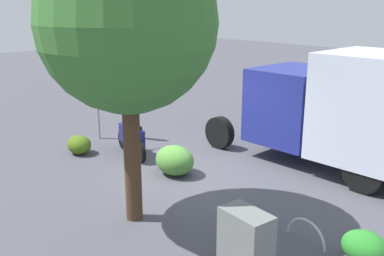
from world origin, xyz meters
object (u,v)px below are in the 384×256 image
box_truck_near (365,109)px  bike_rack_hoop (305,242)px  utility_cabinet (246,244)px  motorcycle (131,137)px  street_tree (127,24)px  stop_sign (95,73)px

box_truck_near → bike_rack_hoop: box_truck_near is taller
utility_cabinet → motorcycle: bearing=-17.2°
box_truck_near → street_tree: 5.93m
stop_sign → street_tree: street_tree is taller
box_truck_near → utility_cabinet: size_ratio=6.78×
stop_sign → street_tree: (-4.99, 2.10, 1.62)m
street_tree → bike_rack_hoop: size_ratio=6.12×
box_truck_near → street_tree: size_ratio=1.35×
stop_sign → utility_cabinet: bearing=166.2°
motorcycle → stop_sign: bearing=9.1°
box_truck_near → stop_sign: (6.67, 3.22, 0.40)m
stop_sign → box_truck_near: bearing=-154.2°
stop_sign → street_tree: bearing=157.2°
stop_sign → utility_cabinet: stop_sign is taller
bike_rack_hoop → stop_sign: bearing=-2.8°
box_truck_near → motorcycle: size_ratio=3.93×
motorcycle → utility_cabinet: motorcycle is taller
stop_sign → bike_rack_hoop: bearing=177.2°
motorcycle → utility_cabinet: 5.93m
utility_cabinet → street_tree: bearing=4.9°
utility_cabinet → bike_rack_hoop: size_ratio=1.22×
box_truck_near → motorcycle: box_truck_near is taller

